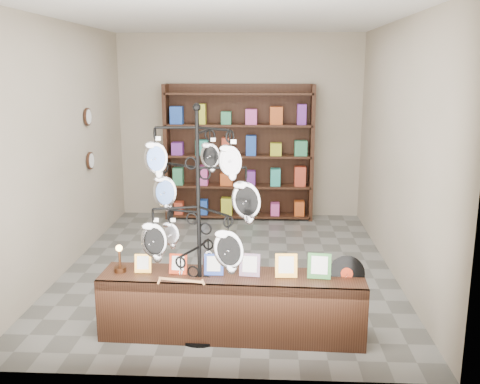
% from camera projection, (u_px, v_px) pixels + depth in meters
% --- Properties ---
extents(ground, '(5.00, 5.00, 0.00)m').
position_uv_depth(ground, '(229.00, 266.00, 6.74)').
color(ground, slate).
rests_on(ground, ground).
extents(room_envelope, '(5.00, 5.00, 5.00)m').
position_uv_depth(room_envelope, '(229.00, 119.00, 6.32)').
color(room_envelope, '#B1A08E').
rests_on(room_envelope, ground).
extents(display_tree, '(1.13, 1.10, 2.15)m').
position_uv_depth(display_tree, '(199.00, 207.00, 4.69)').
color(display_tree, black).
rests_on(display_tree, ground).
extents(front_shelf, '(2.43, 0.58, 0.85)m').
position_uv_depth(front_shelf, '(232.00, 305.00, 4.94)').
color(front_shelf, black).
rests_on(front_shelf, ground).
extents(back_shelving, '(2.42, 0.36, 2.20)m').
position_uv_depth(back_shelving, '(239.00, 157.00, 8.74)').
color(back_shelving, black).
rests_on(back_shelving, ground).
extents(wall_clocks, '(0.03, 0.24, 0.84)m').
position_uv_depth(wall_clocks, '(89.00, 139.00, 7.28)').
color(wall_clocks, black).
rests_on(wall_clocks, ground).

